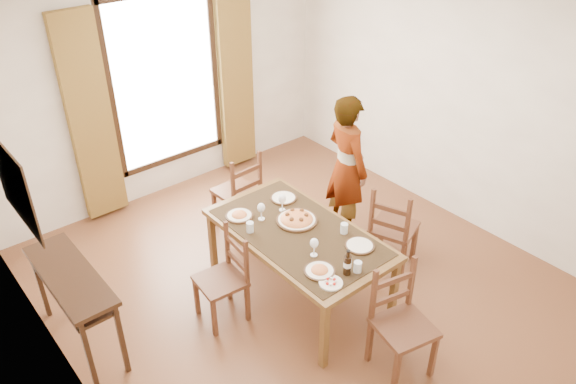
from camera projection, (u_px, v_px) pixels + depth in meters
ground at (299, 280)px, 5.81m from camera, size 5.00×5.00×0.00m
room_shell at (291, 143)px, 5.07m from camera, size 4.60×5.10×2.74m
console_table at (71, 284)px, 4.74m from camera, size 0.38×1.20×0.80m
dining_table at (298, 237)px, 5.29m from camera, size 0.99×1.81×0.76m
chair_west at (224, 280)px, 5.16m from camera, size 0.44×0.44×0.92m
chair_north at (239, 193)px, 6.37m from camera, size 0.46×0.46×1.00m
chair_south at (401, 325)px, 4.63m from camera, size 0.53×0.53×1.00m
chair_east at (393, 230)px, 5.78m from camera, size 0.56×0.56×0.98m
man at (347, 167)px, 6.13m from camera, size 0.73×0.58×1.67m
plate_sw at (320, 269)px, 4.75m from camera, size 0.27×0.27×0.05m
plate_se at (360, 244)px, 5.04m from camera, size 0.27×0.27×0.05m
plate_nw at (239, 214)px, 5.45m from camera, size 0.27×0.27×0.05m
plate_ne at (284, 197)px, 5.72m from camera, size 0.27×0.27×0.05m
pasta_platter at (297, 217)px, 5.37m from camera, size 0.40×0.40×0.10m
caprese_plate at (331, 282)px, 4.62m from camera, size 0.20×0.20×0.04m
wine_glass_a at (314, 247)px, 4.90m from camera, size 0.08×0.08×0.18m
wine_glass_b at (282, 203)px, 5.51m from camera, size 0.08×0.08×0.18m
wine_glass_c at (261, 211)px, 5.37m from camera, size 0.08×0.08×0.18m
tumbler_a at (344, 228)px, 5.21m from camera, size 0.07×0.07×0.10m
tumbler_b at (250, 227)px, 5.23m from camera, size 0.07×0.07×0.10m
tumbler_c at (358, 267)px, 4.74m from camera, size 0.07×0.07×0.10m
wine_bottle at (348, 262)px, 4.68m from camera, size 0.07×0.07×0.25m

